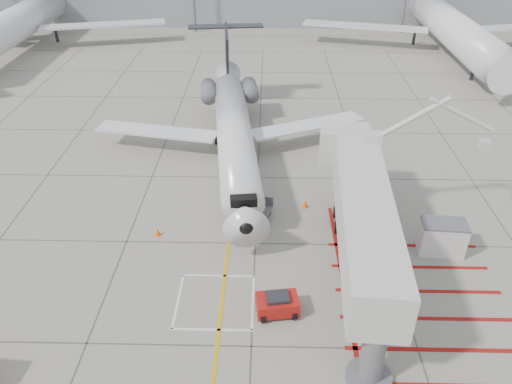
# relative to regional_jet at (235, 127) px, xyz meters

# --- Properties ---
(ground_plane) EXTENTS (260.00, 260.00, 0.00)m
(ground_plane) POSITION_rel_regional_jet_xyz_m (1.65, -12.75, -3.81)
(ground_plane) COLOR #9D9887
(ground_plane) RESTS_ON ground
(regional_jet) EXTENTS (26.20, 31.49, 7.62)m
(regional_jet) POSITION_rel_regional_jet_xyz_m (0.00, 0.00, 0.00)
(regional_jet) COLOR silver
(regional_jet) RESTS_ON ground_plane
(jet_bridge) EXTENTS (9.70, 18.48, 7.18)m
(jet_bridge) POSITION_rel_regional_jet_xyz_m (7.41, -12.34, -0.22)
(jet_bridge) COLOR silver
(jet_bridge) RESTS_ON ground_plane
(pushback_tug) EXTENTS (2.33, 1.65, 1.25)m
(pushback_tug) POSITION_rel_regional_jet_xyz_m (2.92, -14.50, -3.18)
(pushback_tug) COLOR #AD1410
(pushback_tug) RESTS_ON ground_plane
(baggage_cart) EXTENTS (2.39, 1.86, 1.33)m
(baggage_cart) POSITION_rel_regional_jet_xyz_m (1.59, -5.82, -3.14)
(baggage_cart) COLOR #525357
(baggage_cart) RESTS_ON ground_plane
(ground_power_unit) EXTENTS (2.73, 1.74, 2.06)m
(ground_power_unit) POSITION_rel_regional_jet_xyz_m (12.78, -9.20, -2.78)
(ground_power_unit) COLOR silver
(ground_power_unit) RESTS_ON ground_plane
(cone_nose) EXTENTS (0.38, 0.38, 0.52)m
(cone_nose) POSITION_rel_regional_jet_xyz_m (-4.51, -8.04, -3.55)
(cone_nose) COLOR #E35E0B
(cone_nose) RESTS_ON ground_plane
(cone_side) EXTENTS (0.39, 0.39, 0.53)m
(cone_side) POSITION_rel_regional_jet_xyz_m (4.97, -4.66, -3.54)
(cone_side) COLOR #F0560C
(cone_side) RESTS_ON ground_plane
(bg_aircraft_c) EXTENTS (36.16, 40.17, 12.05)m
(bg_aircraft_c) POSITION_rel_regional_jet_xyz_m (25.02, 33.25, 2.22)
(bg_aircraft_c) COLOR silver
(bg_aircraft_c) RESTS_ON ground_plane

